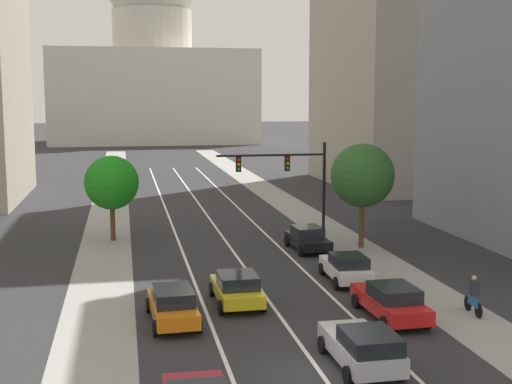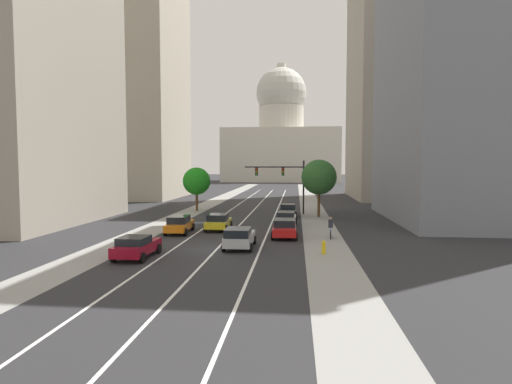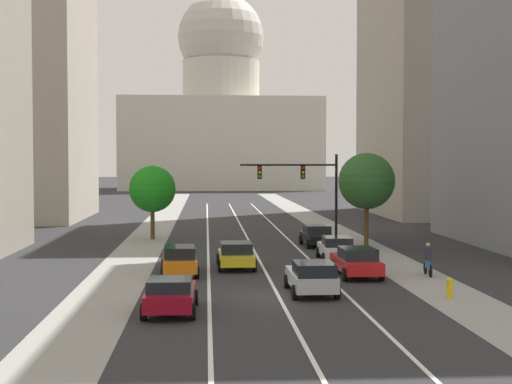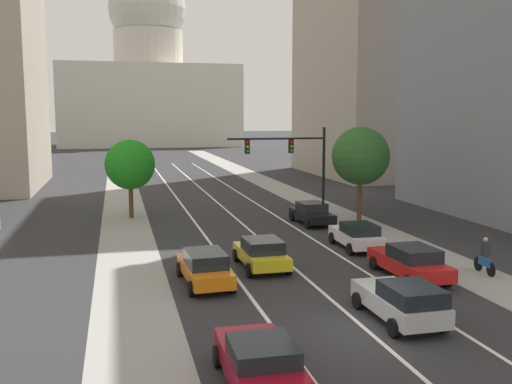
# 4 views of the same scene
# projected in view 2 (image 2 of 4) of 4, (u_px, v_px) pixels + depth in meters

# --- Properties ---
(ground_plane) EXTENTS (400.00, 400.00, 0.00)m
(ground_plane) POSITION_uv_depth(u_px,v_px,m) (263.00, 201.00, 69.03)
(ground_plane) COLOR #2B2B2D
(sidewalk_left) EXTENTS (3.17, 130.00, 0.01)m
(sidewalk_left) POSITION_uv_depth(u_px,v_px,m) (211.00, 203.00, 64.79)
(sidewalk_left) COLOR gray
(sidewalk_left) RESTS_ON ground
(sidewalk_right) EXTENTS (3.17, 130.00, 0.01)m
(sidewalk_right) POSITION_uv_depth(u_px,v_px,m) (310.00, 204.00, 63.34)
(sidewalk_right) COLOR gray
(sidewalk_right) RESTS_ON ground
(lane_stripe_left) EXTENTS (0.16, 90.00, 0.01)m
(lane_stripe_left) POSITION_uv_depth(u_px,v_px,m) (230.00, 210.00, 54.42)
(lane_stripe_left) COLOR white
(lane_stripe_left) RESTS_ON ground
(lane_stripe_center) EXTENTS (0.16, 90.00, 0.01)m
(lane_stripe_center) POSITION_uv_depth(u_px,v_px,m) (253.00, 210.00, 54.13)
(lane_stripe_center) COLOR white
(lane_stripe_center) RESTS_ON ground
(lane_stripe_right) EXTENTS (0.16, 90.00, 0.01)m
(lane_stripe_right) POSITION_uv_depth(u_px,v_px,m) (277.00, 211.00, 53.84)
(lane_stripe_right) COLOR white
(lane_stripe_right) RESTS_ON ground
(office_tower_near_left) EXTENTS (14.75, 21.20, 37.90)m
(office_tower_near_left) POSITION_uv_depth(u_px,v_px,m) (14.00, 34.00, 41.83)
(office_tower_near_left) COLOR #9E9384
(office_tower_near_left) RESTS_ON ground
(office_tower_far_left) EXTENTS (14.58, 19.19, 45.01)m
(office_tower_far_left) POSITION_uv_depth(u_px,v_px,m) (138.00, 71.00, 74.53)
(office_tower_far_left) COLOR #B7AD99
(office_tower_far_left) RESTS_ON ground
(office_tower_near_right) EXTENTS (14.89, 22.46, 35.67)m
(office_tower_near_right) POSITION_uv_depth(u_px,v_px,m) (465.00, 49.00, 43.26)
(office_tower_near_right) COLOR gray
(office_tower_near_right) RESTS_ON ground
(office_tower_far_right) EXTENTS (14.87, 22.67, 44.92)m
(office_tower_far_right) POSITION_uv_depth(u_px,v_px,m) (395.00, 70.00, 73.51)
(office_tower_far_right) COLOR #9E9384
(office_tower_far_right) RESTS_ON ground
(capitol_building) EXTENTS (40.86, 22.06, 41.92)m
(capitol_building) POSITION_uv_depth(u_px,v_px,m) (281.00, 138.00, 150.82)
(capitol_building) COLOR beige
(capitol_building) RESTS_ON ground
(car_orange) EXTENTS (2.11, 4.63, 1.50)m
(car_orange) POSITION_uv_depth(u_px,v_px,m) (179.00, 224.00, 36.15)
(car_orange) COLOR orange
(car_orange) RESTS_ON ground
(car_red) EXTENTS (2.13, 4.81, 1.50)m
(car_red) POSITION_uv_depth(u_px,v_px,m) (284.00, 228.00, 34.11)
(car_red) COLOR red
(car_red) RESTS_ON ground
(car_yellow) EXTENTS (2.11, 4.28, 1.46)m
(car_yellow) POSITION_uv_depth(u_px,v_px,m) (218.00, 222.00, 37.88)
(car_yellow) COLOR yellow
(car_yellow) RESTS_ON ground
(car_crimson) EXTENTS (2.11, 4.17, 1.41)m
(car_crimson) POSITION_uv_depth(u_px,v_px,m) (136.00, 246.00, 26.44)
(car_crimson) COLOR maroon
(car_crimson) RESTS_ON ground
(car_silver) EXTENTS (2.07, 4.27, 1.53)m
(car_silver) POSITION_uv_depth(u_px,v_px,m) (239.00, 237.00, 29.43)
(car_silver) COLOR #B2B5BA
(car_silver) RESTS_ON ground
(car_white) EXTENTS (2.08, 4.24, 1.46)m
(car_white) POSITION_uv_depth(u_px,v_px,m) (286.00, 219.00, 39.99)
(car_white) COLOR silver
(car_white) RESTS_ON ground
(car_black) EXTENTS (2.18, 4.34, 1.46)m
(car_black) POSITION_uv_depth(u_px,v_px,m) (288.00, 210.00, 47.46)
(car_black) COLOR black
(car_black) RESTS_ON ground
(traffic_signal_mast) EXTENTS (7.14, 0.39, 6.41)m
(traffic_signal_mast) POSITION_uv_depth(u_px,v_px,m) (285.00, 177.00, 50.01)
(traffic_signal_mast) COLOR black
(traffic_signal_mast) RESTS_ON ground
(fire_hydrant) EXTENTS (0.26, 0.35, 0.91)m
(fire_hydrant) POSITION_uv_depth(u_px,v_px,m) (324.00, 247.00, 27.55)
(fire_hydrant) COLOR yellow
(fire_hydrant) RESTS_ON ground
(cyclist) EXTENTS (0.37, 1.70, 1.72)m
(cyclist) POSITION_uv_depth(u_px,v_px,m) (331.00, 228.00, 33.58)
(cyclist) COLOR black
(cyclist) RESTS_ON ground
(street_tree_mid_left) EXTENTS (3.51, 3.51, 5.57)m
(street_tree_mid_left) POSITION_uv_depth(u_px,v_px,m) (197.00, 181.00, 53.54)
(street_tree_mid_left) COLOR #51381E
(street_tree_mid_left) RESTS_ON ground
(street_tree_near_right) EXTENTS (3.95, 3.95, 6.49)m
(street_tree_near_right) POSITION_uv_depth(u_px,v_px,m) (319.00, 177.00, 47.02)
(street_tree_near_right) COLOR #51381E
(street_tree_near_right) RESTS_ON ground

